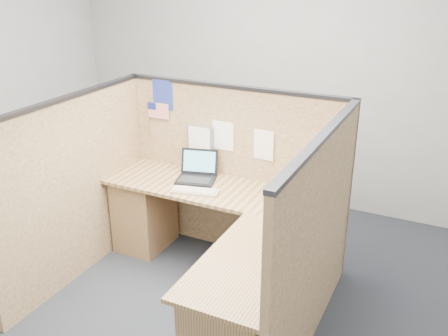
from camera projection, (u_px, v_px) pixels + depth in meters
The scene contains 13 objects.
floor at pixel (179, 307), 3.84m from camera, with size 5.00×5.00×0.00m, color black.
wall_back at pixel (285, 73), 5.18m from camera, with size 5.00×5.00×0.00m, color #97999B.
cubicle_partitions at pixel (203, 196), 3.91m from camera, with size 2.06×1.83×1.53m.
l_desk at pixel (216, 251), 3.86m from camera, with size 1.95×1.75×0.73m.
laptop at pixel (199, 172), 4.29m from camera, with size 0.37×0.38×0.23m.
keyboard at pixel (195, 191), 4.05m from camera, with size 0.41×0.22×0.03m.
mouse at pixel (287, 209), 3.72m from camera, with size 0.11×0.07×0.05m, color silver.
hand_forearm at pixel (282, 216), 3.60m from camera, with size 0.11×0.39×0.08m.
blue_poster at pixel (163, 95), 4.40m from camera, with size 0.20×0.00×0.27m, color navy.
american_flag at pixel (156, 112), 4.48m from camera, with size 0.22×0.01×0.38m.
file_holder at pixel (201, 142), 4.37m from camera, with size 0.24×0.05×0.30m.
paper_left at pixel (223, 136), 4.27m from camera, with size 0.20×0.00×0.25m, color white.
paper_right at pixel (263, 145), 4.13m from camera, with size 0.20×0.00×0.25m, color white.
Camera 1 is at (1.69, -2.67, 2.46)m, focal length 40.00 mm.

